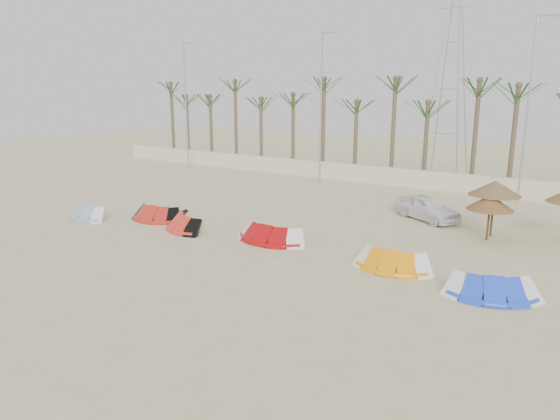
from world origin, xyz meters
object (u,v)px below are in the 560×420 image
Objects in this scene: kite_orange at (395,258)px; parasol_left at (495,188)px; kite_red_right at (274,232)px; kite_grey at (91,210)px; car at (427,208)px; kite_blue at (495,284)px; kite_red_left at (160,212)px; kite_red_mid at (188,220)px; parasol_mid at (490,202)px.

parasol_left reaches higher than kite_orange.
kite_grey is at bearing -168.58° from kite_red_right.
kite_red_right is 0.90× the size of car.
parasol_left is at bearing 103.11° from kite_blue.
kite_red_left is 13.40m from kite_orange.
kite_red_mid is 14.89m from parasol_left.
parasol_mid is (2.05, 6.10, 1.39)m from kite_orange.
kite_red_left is 0.91× the size of kite_red_right.
kite_blue is at bearing -1.38° from kite_red_mid.
kite_grey and kite_blue have the same top height.
kite_grey is 6.17m from kite_red_mid.
kite_red_mid is at bearing 178.62° from kite_blue.
kite_red_left is 7.31m from kite_red_right.
car is at bearing 33.23° from kite_grey.
kite_red_left is 14.43m from car.
kite_red_mid is at bearing -178.35° from kite_orange.
kite_red_right is at bearing 179.19° from car.
kite_red_mid is 10.85m from kite_orange.
car is (-5.33, 8.97, 0.25)m from kite_blue.
kite_grey is 0.91× the size of kite_blue.
kite_red_left is at bearing 179.62° from kite_orange.
parasol_left is 1.24× the size of parasol_mid.
kite_grey is at bearing -155.38° from parasol_left.
kite_red_left is (3.45, 1.82, 0.00)m from kite_grey.
kite_red_mid and kite_orange have the same top height.
parasol_mid is at bearing 26.46° from kite_red_mid.
car is at bearing 148.39° from parasol_mid.
kite_red_right is 1.04× the size of kite_blue.
kite_orange is 0.92× the size of kite_blue.
kite_red_left is 1.48× the size of parasol_mid.
kite_blue is at bearing 2.94° from kite_grey.
kite_red_mid is 4.81m from kite_red_right.
parasol_mid is (18.90, 7.83, 1.39)m from kite_grey.
kite_blue is at bearing -75.51° from parasol_mid.
kite_red_right and kite_orange have the same top height.
car reaches higher than kite_grey.
kite_orange and kite_blue have the same top height.
kite_grey is 0.99× the size of kite_orange.
kite_red_right is at bearing -145.21° from parasol_mid.
parasol_mid reaches higher than car.
kite_blue is at bearing -76.89° from parasol_left.
kite_red_mid is at bearing -153.54° from parasol_mid.
kite_orange is (16.85, 1.73, 0.00)m from kite_grey.
parasol_mid reaches higher than kite_grey.
kite_red_right is (4.75, 0.76, 0.00)m from kite_red_mid.
parasol_mid is 0.55× the size of car.
parasol_mid is (-1.75, 6.77, 1.39)m from kite_blue.
kite_red_mid is at bearing -8.96° from kite_red_left.
kite_red_right is at bearing 173.59° from kite_blue.
kite_orange is (13.40, -0.09, -0.00)m from kite_red_left.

